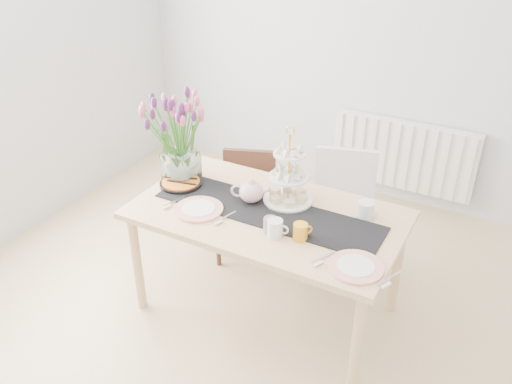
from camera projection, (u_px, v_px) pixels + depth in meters
The scene contains 16 objects.
room_shell at pixel (207, 151), 2.68m from camera, with size 4.50×4.50×4.50m.
radiator at pixel (403, 155), 4.57m from camera, with size 1.20×0.08×0.60m, color white.
dining_table at pixel (267, 223), 3.26m from camera, with size 1.60×0.90×0.75m.
chair_brown at pixel (248, 197), 3.97m from camera, with size 0.50×0.50×0.78m.
chair_white at pixel (342, 203), 3.79m from camera, with size 0.53×0.53×0.87m.
table_runner at pixel (267, 211), 3.22m from camera, with size 1.40×0.35×0.01m, color black.
tulip_vase at pixel (178, 124), 3.40m from camera, with size 0.70×0.70×0.60m.
cake_stand at pixel (288, 183), 3.26m from camera, with size 0.30×0.30×0.45m.
teapot at pixel (251, 192), 3.28m from camera, with size 0.24×0.19×0.16m, color silver, non-canonical shape.
cream_jug at pixel (366, 209), 3.16m from camera, with size 0.10×0.10×0.10m, color silver.
tart_tin at pixel (181, 183), 3.50m from camera, with size 0.27×0.27×0.03m.
mug_grey at pixel (270, 225), 3.02m from camera, with size 0.08×0.08×0.09m, color gray.
mug_white at pixel (275, 228), 2.98m from camera, with size 0.09×0.09×0.10m, color silver.
mug_orange at pixel (300, 232), 2.96m from camera, with size 0.08×0.08×0.10m, color orange.
plate_left at pixel (199, 209), 3.24m from camera, with size 0.30×0.30×0.02m, color white.
plate_right at pixel (356, 267), 2.75m from camera, with size 0.29×0.29×0.01m, color white.
Camera 1 is at (1.37, -2.02, 2.47)m, focal length 38.00 mm.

